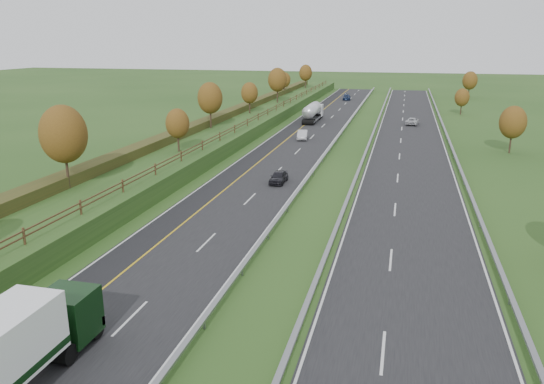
# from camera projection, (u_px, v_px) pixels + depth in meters

# --- Properties ---
(ground) EXTENTS (400.00, 400.00, 0.00)m
(ground) POSITION_uv_depth(u_px,v_px,m) (342.00, 160.00, 69.35)
(ground) COLOR #27481A
(ground) RESTS_ON ground
(near_carriageway) EXTENTS (10.50, 200.00, 0.04)m
(near_carriageway) POSITION_uv_depth(u_px,v_px,m) (290.00, 150.00, 75.87)
(near_carriageway) COLOR black
(near_carriageway) RESTS_ON ground
(far_carriageway) EXTENTS (10.50, 200.00, 0.04)m
(far_carriageway) POSITION_uv_depth(u_px,v_px,m) (409.00, 155.00, 72.03)
(far_carriageway) COLOR black
(far_carriageway) RESTS_ON ground
(hard_shoulder) EXTENTS (3.00, 200.00, 0.04)m
(hard_shoulder) POSITION_uv_depth(u_px,v_px,m) (265.00, 148.00, 76.74)
(hard_shoulder) COLOR black
(hard_shoulder) RESTS_ON ground
(lane_markings) EXTENTS (26.75, 200.00, 0.01)m
(lane_markings) POSITION_uv_depth(u_px,v_px,m) (335.00, 152.00, 74.26)
(lane_markings) COLOR silver
(lane_markings) RESTS_ON near_carriageway
(embankment_left) EXTENTS (12.00, 200.00, 2.00)m
(embankment_left) POSITION_uv_depth(u_px,v_px,m) (205.00, 139.00, 78.62)
(embankment_left) COLOR #27481A
(embankment_left) RESTS_ON ground
(hedge_left) EXTENTS (2.20, 180.00, 1.10)m
(hedge_left) POSITION_uv_depth(u_px,v_px,m) (192.00, 128.00, 78.66)
(hedge_left) COLOR #353D19
(hedge_left) RESTS_ON embankment_left
(fence_left) EXTENTS (0.12, 189.06, 1.20)m
(fence_left) POSITION_uv_depth(u_px,v_px,m) (233.00, 129.00, 76.71)
(fence_left) COLOR #422B19
(fence_left) RESTS_ON embankment_left
(median_barrier_near) EXTENTS (0.32, 200.00, 0.71)m
(median_barrier_near) POSITION_uv_depth(u_px,v_px,m) (330.00, 147.00, 74.38)
(median_barrier_near) COLOR gray
(median_barrier_near) RESTS_ON ground
(median_barrier_far) EXTENTS (0.32, 200.00, 0.71)m
(median_barrier_far) POSITION_uv_depth(u_px,v_px,m) (367.00, 149.00, 73.19)
(median_barrier_far) COLOR gray
(median_barrier_far) RESTS_ON ground
(outer_barrier_far) EXTENTS (0.32, 200.00, 0.71)m
(outer_barrier_far) POSITION_uv_depth(u_px,v_px,m) (454.00, 153.00, 70.52)
(outer_barrier_far) COLOR gray
(outer_barrier_far) RESTS_ON ground
(trees_left) EXTENTS (6.64, 164.30, 7.66)m
(trees_left) POSITION_uv_depth(u_px,v_px,m) (197.00, 105.00, 73.91)
(trees_left) COLOR #2D2116
(trees_left) RESTS_ON embankment_left
(trees_far) EXTENTS (8.45, 118.60, 7.12)m
(trees_far) POSITION_uv_depth(u_px,v_px,m) (487.00, 103.00, 95.01)
(trees_far) COLOR #2D2116
(trees_far) RESTS_ON ground
(road_tanker) EXTENTS (2.40, 11.22, 3.46)m
(road_tanker) POSITION_uv_depth(u_px,v_px,m) (313.00, 112.00, 101.84)
(road_tanker) COLOR silver
(road_tanker) RESTS_ON near_carriageway
(car_dark_near) EXTENTS (1.59, 3.89, 1.32)m
(car_dark_near) POSITION_uv_depth(u_px,v_px,m) (279.00, 177.00, 58.02)
(car_dark_near) COLOR black
(car_dark_near) RESTS_ON near_carriageway
(car_silver_mid) EXTENTS (2.04, 4.46, 1.42)m
(car_silver_mid) POSITION_uv_depth(u_px,v_px,m) (303.00, 135.00, 83.54)
(car_silver_mid) COLOR #BBBABF
(car_silver_mid) RESTS_ON near_carriageway
(car_small_far) EXTENTS (2.35, 4.98, 1.41)m
(car_small_far) POSITION_uv_depth(u_px,v_px,m) (347.00, 97.00, 138.45)
(car_small_far) COLOR #162546
(car_small_far) RESTS_ON near_carriageway
(car_oncoming) EXTENTS (2.60, 4.82, 1.29)m
(car_oncoming) POSITION_uv_depth(u_px,v_px,m) (412.00, 121.00, 97.99)
(car_oncoming) COLOR silver
(car_oncoming) RESTS_ON far_carriageway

